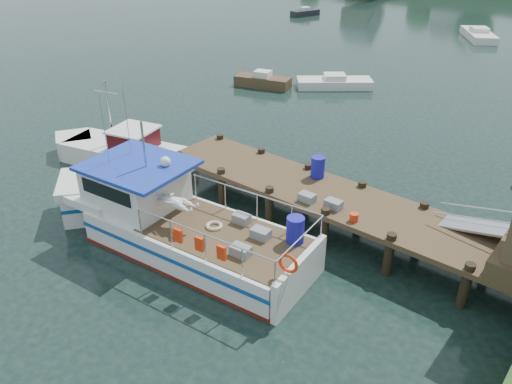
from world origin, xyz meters
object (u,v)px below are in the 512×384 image
Objects in this scene: work_boat at (122,151)px; moored_a at (334,83)px; lobster_boat at (167,219)px; moored_d at (478,34)px; moored_e at (305,13)px; moored_rowboat at (263,81)px; dock at (474,221)px.

work_boat is 1.50× the size of moored_a.
moored_a is at bearing 98.71° from lobster_boat.
work_boat is at bearing -96.92° from moored_d.
moored_d is (3.68, 40.52, -0.24)m from work_boat.
moored_a is (1.33, 17.27, -0.29)m from work_boat.
moored_rowboat is at bearing -55.60° from moored_e.
lobster_boat is 2.91× the size of moored_e.
lobster_boat is at bearing -47.94° from moored_rowboat.
dock reaches higher than moored_d.
moored_rowboat reaches higher than moored_d.
moored_e is (-24.09, 43.73, -0.60)m from lobster_boat.
dock is at bearing -21.02° from moored_rowboat.
moored_a is 23.37m from moored_d.
lobster_boat is 43.77m from moored_d.
work_boat reaches higher than moored_e.
moored_a is 0.77× the size of moored_d.
lobster_boat is at bearing -94.59° from moored_a.
dock is 3.23× the size of moored_a.
lobster_boat is at bearing -55.62° from moored_e.
moored_d is (6.35, 26.33, -0.02)m from moored_rowboat.
work_boat is at bearing -61.47° from moored_e.
moored_d is 1.69× the size of moored_e.
lobster_boat reaches higher than moored_d.
moored_e is at bearing 132.10° from moored_rowboat.
moored_rowboat is at bearing -162.22° from moored_a.
work_boat is 14.44m from moored_rowboat.
moored_d is (2.35, 23.25, 0.05)m from moored_a.
moored_d is at bearing 87.72° from lobster_boat.
dock is 2.50× the size of moored_d.
moored_rowboat is 0.81× the size of moored_a.
lobster_boat is at bearing -152.66° from dock.
moored_rowboat is 30.16m from moored_e.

